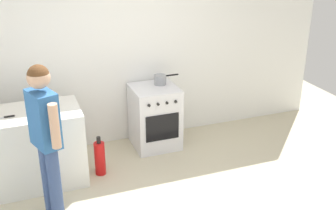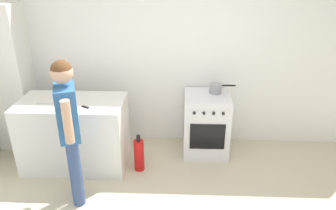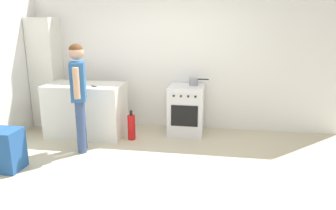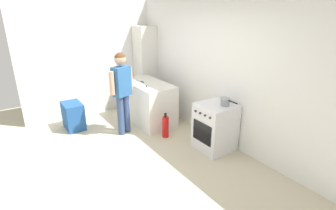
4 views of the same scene
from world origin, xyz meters
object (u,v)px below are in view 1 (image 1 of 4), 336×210
at_px(knife_utility, 48,116).
at_px(fire_extinguisher, 100,158).
at_px(knife_carving, 0,118).
at_px(oven_left, 155,117).
at_px(pot, 160,80).
at_px(person, 45,130).

relative_size(knife_utility, fire_extinguisher, 0.47).
relative_size(knife_carving, fire_extinguisher, 0.66).
xyz_separation_m(oven_left, knife_carving, (-1.91, -0.46, 0.48)).
xyz_separation_m(pot, fire_extinguisher, (-0.98, -0.57, -0.70)).
bearing_deg(oven_left, person, -144.23).
xyz_separation_m(pot, person, (-1.60, -1.16, 0.06)).
bearing_deg(knife_carving, fire_extinguisher, -1.18).
distance_m(knife_utility, knife_carving, 0.51).
distance_m(oven_left, fire_extinguisher, 1.01).
xyz_separation_m(pot, knife_utility, (-1.53, -0.66, -0.01)).
relative_size(oven_left, knife_utility, 3.65).
bearing_deg(oven_left, pot, 37.51).
distance_m(person, fire_extinguisher, 1.15).
distance_m(pot, knife_utility, 1.67).
bearing_deg(fire_extinguisher, oven_left, 28.78).
relative_size(oven_left, fire_extinguisher, 1.70).
height_order(pot, knife_carving, pot).
bearing_deg(knife_utility, oven_left, 22.11).
xyz_separation_m(oven_left, fire_extinguisher, (-0.87, -0.48, -0.21)).
height_order(pot, knife_utility, pot).
distance_m(knife_carving, fire_extinguisher, 1.24).
bearing_deg(pot, knife_utility, -156.58).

